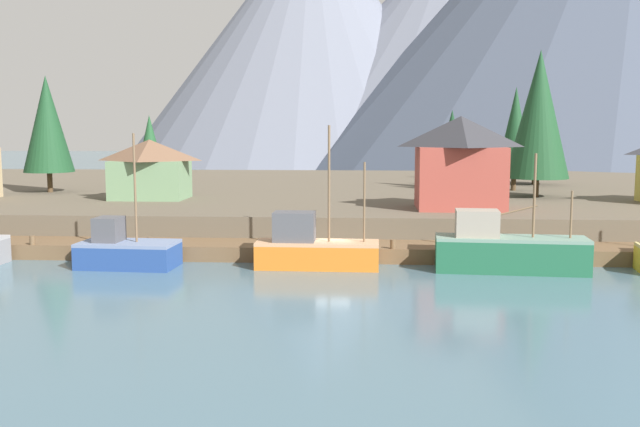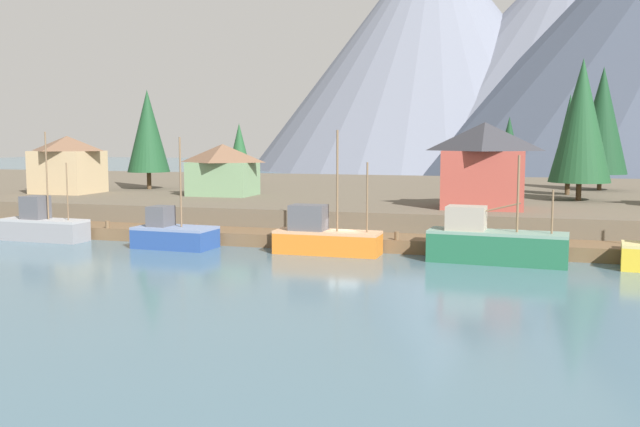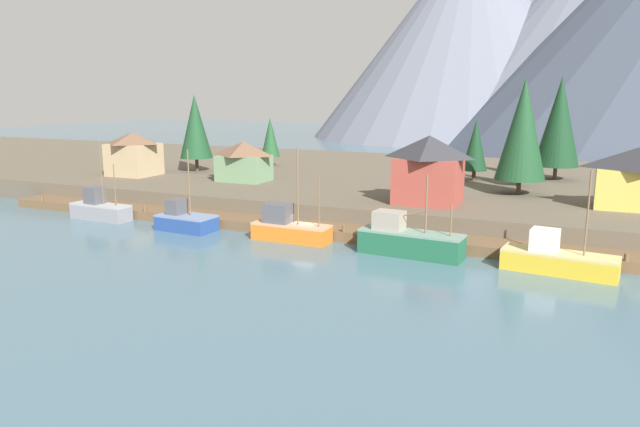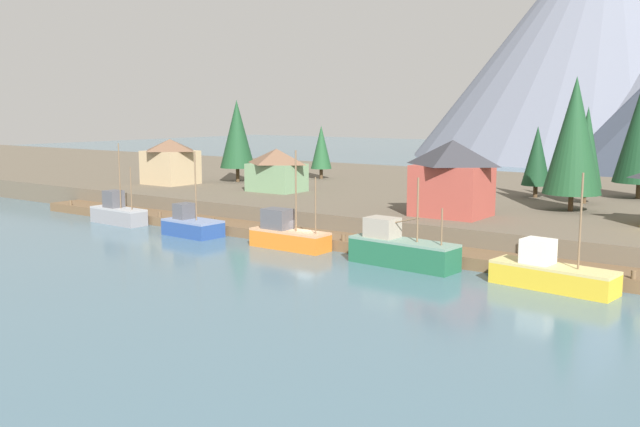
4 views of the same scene
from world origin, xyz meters
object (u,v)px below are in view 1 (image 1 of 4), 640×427
Objects in this scene: conifer_back_right at (539,114)px; house_green at (150,169)px; conifer_near_right at (515,131)px; house_red at (460,162)px; conifer_back_left at (536,114)px; conifer_near_left at (452,143)px; conifer_mid_left at (47,124)px; conifer_mid_right at (150,143)px; fishing_boat_blue at (126,251)px; fishing_boat_orange at (313,248)px; fishing_boat_green at (506,250)px.

house_green is at bearing -173.60° from conifer_back_right.
house_green is 35.75m from conifer_near_right.
house_green is 0.64× the size of conifer_near_right.
house_green is 27.06m from house_red.
house_green is at bearing -154.07° from conifer_back_left.
conifer_back_left is at bearing 29.57° from conifer_near_left.
conifer_near_right is at bearing 6.07° from conifer_mid_left.
conifer_mid_right is at bearing 173.90° from conifer_near_left.
house_green is 0.59× the size of conifer_mid_left.
house_green is at bearing 105.48° from fishing_boat_blue.
fishing_boat_orange is 24.00m from house_green.
conifer_back_left is at bearing 2.77° from conifer_mid_right.
conifer_near_right reaches higher than conifer_near_left.
conifer_mid_right is at bearing 107.75° from fishing_boat_blue.
fishing_boat_blue is 38.76m from conifer_back_right.
conifer_back_right is at bearing 76.63° from fishing_boat_green.
fishing_boat_orange is 11.94m from fishing_boat_green.
conifer_back_right reaches higher than conifer_near_right.
house_green is at bearing 167.13° from house_red.
conifer_back_left reaches higher than conifer_mid_left.
fishing_boat_green is at bearing -107.41° from conifer_back_right.
fishing_boat_blue is 29.86m from conifer_mid_left.
conifer_back_right reaches higher than conifer_mid_right.
house_red is at bearing -115.08° from conifer_back_left.
conifer_back_left is (10.07, 36.38, 8.95)m from fishing_boat_green.
fishing_boat_orange is 40.22m from conifer_mid_right.
house_green is 13.79m from conifer_mid_left.
house_red is 0.52× the size of conifer_back_left.
conifer_mid_left is (-15.81, 24.00, 8.12)m from fishing_boat_blue.
conifer_near_left is (23.97, 30.94, 6.23)m from fishing_boat_blue.
fishing_boat_orange is 1.24× the size of house_red.
fishing_boat_blue is 42.29m from conifer_near_right.
conifer_back_right reaches higher than fishing_boat_blue.
conifer_mid_right reaches higher than fishing_boat_orange.
fishing_boat_orange reaches higher than house_green.
fishing_boat_blue is 23.75m from fishing_boat_green.
house_red is at bearing -17.25° from conifer_mid_left.
conifer_mid_right reaches higher than house_red.
house_green is (-3.96, 18.16, 4.16)m from fishing_boat_blue.
conifer_back_right is (30.61, 22.04, 8.94)m from fishing_boat_blue.
conifer_near_right is 8.74m from conifer_back_left.
fishing_boat_orange is at bearing -121.42° from conifer_back_left.
conifer_mid_left is at bearing 162.75° from house_red.
fishing_boat_blue is 1.27× the size of house_green.
fishing_boat_green is 31.36m from conifer_near_left.
conifer_back_left is at bearing 77.55° from conifer_back_right.
conifer_back_left is at bearing 50.39° from fishing_boat_blue.
conifer_mid_left is 0.82× the size of conifer_back_left.
conifer_mid_left is (-27.62, 23.50, 7.89)m from fishing_boat_orange.
fishing_boat_green is (23.74, 0.14, 0.32)m from fishing_boat_blue.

